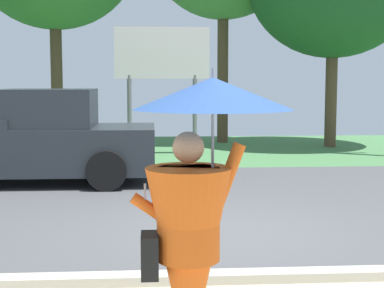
# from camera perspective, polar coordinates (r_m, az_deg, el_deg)

# --- Properties ---
(ground_plane) EXTENTS (40.00, 22.00, 0.20)m
(ground_plane) POSITION_cam_1_polar(r_m,az_deg,el_deg) (11.09, 1.18, -4.84)
(ground_plane) COLOR #4C4C4F
(monk_pedestrian) EXTENTS (1.13, 1.10, 2.13)m
(monk_pedestrian) POSITION_cam_1_polar(r_m,az_deg,el_deg) (4.18, 0.29, -6.41)
(monk_pedestrian) COLOR #E55B19
(monk_pedestrian) RESTS_ON ground_plane
(pickup_truck) EXTENTS (5.20, 2.28, 1.88)m
(pickup_truck) POSITION_cam_1_polar(r_m,az_deg,el_deg) (12.42, -15.55, 0.40)
(pickup_truck) COLOR #23282D
(pickup_truck) RESTS_ON ground_plane
(roadside_billboard) EXTENTS (2.60, 0.12, 3.50)m
(roadside_billboard) POSITION_cam_1_polar(r_m,az_deg,el_deg) (16.52, -2.87, 7.79)
(roadside_billboard) COLOR slate
(roadside_billboard) RESTS_ON ground_plane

